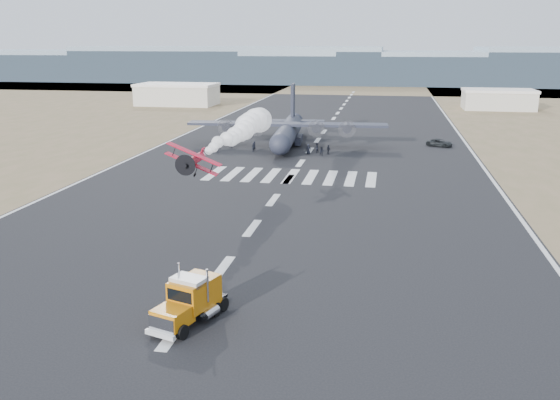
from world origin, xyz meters
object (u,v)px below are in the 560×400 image
(crew_c, at_px, (218,148))
(crew_f, at_px, (231,143))
(hangar_left, at_px, (177,94))
(crew_a, at_px, (253,147))
(crew_b, at_px, (322,151))
(support_vehicle, at_px, (439,143))
(crew_d, at_px, (328,150))
(crew_e, at_px, (308,149))
(semi_truck, at_px, (190,300))
(crew_g, at_px, (254,146))
(transport_aircraft, at_px, (288,130))
(aerobatic_biplane, at_px, (193,160))
(hangar_right, at_px, (498,99))
(crew_h, at_px, (316,148))

(crew_c, xyz_separation_m, crew_f, (1.04, 5.24, 0.01))
(crew_c, bearing_deg, hangar_left, 82.86)
(crew_a, distance_m, crew_b, 13.01)
(hangar_left, distance_m, crew_b, 95.40)
(support_vehicle, height_order, crew_c, crew_c)
(crew_d, relative_size, crew_e, 0.94)
(semi_truck, xyz_separation_m, crew_g, (-10.65, 68.06, -0.78))
(hangar_left, bearing_deg, crew_e, -55.76)
(transport_aircraft, distance_m, crew_c, 15.50)
(aerobatic_biplane, bearing_deg, hangar_left, 110.73)
(crew_e, distance_m, crew_g, 10.36)
(hangar_left, distance_m, hangar_right, 98.13)
(hangar_left, bearing_deg, crew_a, -61.19)
(crew_a, distance_m, crew_h, 11.62)
(crew_f, xyz_separation_m, crew_g, (5.25, -2.72, 0.02))
(crew_a, bearing_deg, hangar_left, -129.87)
(hangar_right, bearing_deg, crew_g, -124.91)
(semi_truck, bearing_deg, transport_aircraft, 112.09)
(hangar_right, bearing_deg, aerobatic_biplane, -110.77)
(crew_b, bearing_deg, aerobatic_biplane, -111.18)
(crew_e, distance_m, crew_f, 16.03)
(support_vehicle, bearing_deg, crew_h, 138.59)
(aerobatic_biplane, distance_m, support_vehicle, 69.74)
(crew_c, bearing_deg, crew_g, -9.84)
(transport_aircraft, bearing_deg, support_vehicle, 2.26)
(crew_c, relative_size, crew_d, 1.00)
(crew_b, height_order, crew_f, crew_f)
(semi_truck, relative_size, aerobatic_biplane, 1.49)
(transport_aircraft, distance_m, crew_g, 9.57)
(hangar_right, distance_m, crew_e, 93.67)
(aerobatic_biplane, xyz_separation_m, crew_f, (-11.08, 54.84, -7.76))
(hangar_left, xyz_separation_m, crew_d, (55.77, -76.26, -2.53))
(semi_truck, relative_size, transport_aircraft, 0.20)
(aerobatic_biplane, distance_m, crew_a, 52.21)
(hangar_left, bearing_deg, transport_aircraft, -55.17)
(hangar_left, relative_size, crew_a, 14.69)
(hangar_right, height_order, semi_truck, hangar_right)
(hangar_left, xyz_separation_m, crew_b, (54.78, -78.06, -2.54))
(hangar_left, bearing_deg, crew_g, -60.91)
(transport_aircraft, height_order, crew_a, transport_aircraft)
(hangar_right, xyz_separation_m, crew_g, (-56.07, -80.36, -2.10))
(crew_h, bearing_deg, support_vehicle, 155.95)
(support_vehicle, bearing_deg, crew_g, 130.44)
(support_vehicle, distance_m, crew_g, 35.86)
(crew_h, bearing_deg, transport_aircraft, -100.47)
(support_vehicle, distance_m, crew_c, 42.61)
(semi_truck, bearing_deg, crew_a, 116.85)
(crew_e, height_order, crew_f, crew_e)
(crew_c, height_order, crew_d, crew_c)
(hangar_right, relative_size, crew_g, 11.23)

